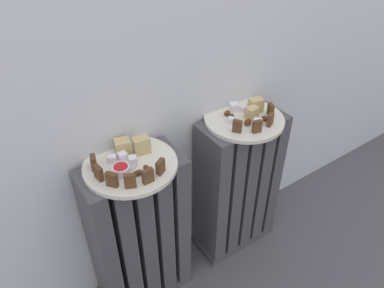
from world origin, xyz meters
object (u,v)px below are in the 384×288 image
radiator_right (237,186)px  fork (140,170)px  plate_right (244,119)px  plate_left (130,165)px  jam_bowl_left (121,170)px  radiator_left (140,236)px

radiator_right → fork: fork is taller
plate_right → fork: fork is taller
plate_right → fork: (-0.39, -0.04, 0.01)m
plate_left → fork: size_ratio=2.87×
radiator_right → plate_left: size_ratio=2.21×
plate_left → plate_right: size_ratio=1.00×
radiator_right → fork: bearing=-173.9°
plate_left → jam_bowl_left: (-0.04, -0.03, 0.02)m
radiator_left → fork: bearing=-80.6°
plate_left → plate_right: (0.40, 0.00, 0.00)m
jam_bowl_left → fork: jam_bowl_left is taller
radiator_right → jam_bowl_left: 0.53m
plate_left → radiator_left: bearing=-116.6°
plate_right → jam_bowl_left: jam_bowl_left is taller
radiator_left → radiator_right: same height
radiator_left → jam_bowl_left: jam_bowl_left is taller
plate_left → plate_right: 0.40m
radiator_left → fork: size_ratio=6.33×
plate_right → jam_bowl_left: (-0.44, -0.03, 0.02)m
radiator_right → plate_right: (0.00, 0.00, 0.29)m
radiator_right → plate_right: bearing=63.4°
plate_left → jam_bowl_left: bearing=-145.6°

